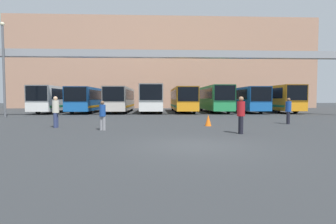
# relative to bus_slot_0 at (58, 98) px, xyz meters

# --- Properties ---
(ground_plane) EXTENTS (200.00, 200.00, 0.00)m
(ground_plane) POSITION_rel_bus_slot_0_xyz_m (13.90, -24.64, -1.82)
(ground_plane) COLOR #2D3033
(building_backdrop) EXTENTS (57.53, 12.00, 16.80)m
(building_backdrop) POSITION_rel_bus_slot_0_xyz_m (13.90, 20.14, 6.58)
(building_backdrop) COLOR tan
(building_backdrop) RESTS_ON ground
(overhead_gantry) EXTENTS (36.92, 0.80, 6.42)m
(overhead_gantry) POSITION_rel_bus_slot_0_xyz_m (13.90, -8.10, 3.72)
(overhead_gantry) COLOR gray
(overhead_gantry) RESTS_ON ground
(bus_slot_0) EXTENTS (2.44, 12.15, 3.16)m
(bus_slot_0) POSITION_rel_bus_slot_0_xyz_m (0.00, 0.00, 0.00)
(bus_slot_0) COLOR silver
(bus_slot_0) RESTS_ON ground
(bus_slot_1) EXTENTS (2.59, 10.78, 3.03)m
(bus_slot_1) POSITION_rel_bus_slot_0_xyz_m (3.97, -0.69, -0.08)
(bus_slot_1) COLOR #1959A5
(bus_slot_1) RESTS_ON ground
(bus_slot_2) EXTENTS (2.50, 11.53, 3.07)m
(bus_slot_2) POSITION_rel_bus_slot_0_xyz_m (7.94, -0.31, -0.05)
(bus_slot_2) COLOR beige
(bus_slot_2) RESTS_ON ground
(bus_slot_3) EXTENTS (2.62, 11.70, 3.34)m
(bus_slot_3) POSITION_rel_bus_slot_0_xyz_m (11.91, -0.23, 0.10)
(bus_slot_3) COLOR silver
(bus_slot_3) RESTS_ON ground
(bus_slot_4) EXTENTS (2.45, 12.48, 3.07)m
(bus_slot_4) POSITION_rel_bus_slot_0_xyz_m (15.89, 0.16, -0.05)
(bus_slot_4) COLOR orange
(bus_slot_4) RESTS_ON ground
(bus_slot_5) EXTENTS (2.48, 11.17, 3.27)m
(bus_slot_5) POSITION_rel_bus_slot_0_xyz_m (19.86, -0.49, 0.06)
(bus_slot_5) COLOR #268C4C
(bus_slot_5) RESTS_ON ground
(bus_slot_6) EXTENTS (2.49, 12.26, 3.08)m
(bus_slot_6) POSITION_rel_bus_slot_0_xyz_m (23.83, 0.05, -0.05)
(bus_slot_6) COLOR #1959A5
(bus_slot_6) RESTS_ON ground
(bus_slot_7) EXTENTS (2.51, 10.28, 3.29)m
(bus_slot_7) POSITION_rel_bus_slot_0_xyz_m (27.80, -0.94, 0.07)
(bus_slot_7) COLOR orange
(bus_slot_7) RESTS_ON ground
(pedestrian_far_center) EXTENTS (0.38, 0.38, 1.84)m
(pedestrian_far_center) POSITION_rel_bus_slot_0_xyz_m (6.56, -18.25, -0.84)
(pedestrian_far_center) COLOR navy
(pedestrian_far_center) RESTS_ON ground
(pedestrian_mid_right) EXTENTS (0.33, 0.33, 1.59)m
(pedestrian_mid_right) POSITION_rel_bus_slot_0_xyz_m (9.59, -19.71, -0.98)
(pedestrian_mid_right) COLOR gray
(pedestrian_mid_right) RESTS_ON ground
(pedestrian_near_left) EXTENTS (0.38, 0.38, 1.81)m
(pedestrian_near_left) POSITION_rel_bus_slot_0_xyz_m (16.60, -21.41, -0.86)
(pedestrian_near_left) COLOR black
(pedestrian_near_left) RESTS_ON ground
(pedestrian_near_right) EXTENTS (0.37, 0.37, 1.76)m
(pedestrian_near_right) POSITION_rel_bus_slot_0_xyz_m (21.38, -16.68, -0.89)
(pedestrian_near_right) COLOR black
(pedestrian_near_right) RESTS_ON ground
(traffic_cone) EXTENTS (0.40, 0.40, 0.72)m
(traffic_cone) POSITION_rel_bus_slot_0_xyz_m (15.73, -17.74, -1.46)
(traffic_cone) COLOR orange
(traffic_cone) RESTS_ON ground
(lamp_post) EXTENTS (0.36, 0.36, 8.63)m
(lamp_post) POSITION_rel_bus_slot_0_xyz_m (-1.38, -9.32, 2.86)
(lamp_post) COLOR #595B60
(lamp_post) RESTS_ON ground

